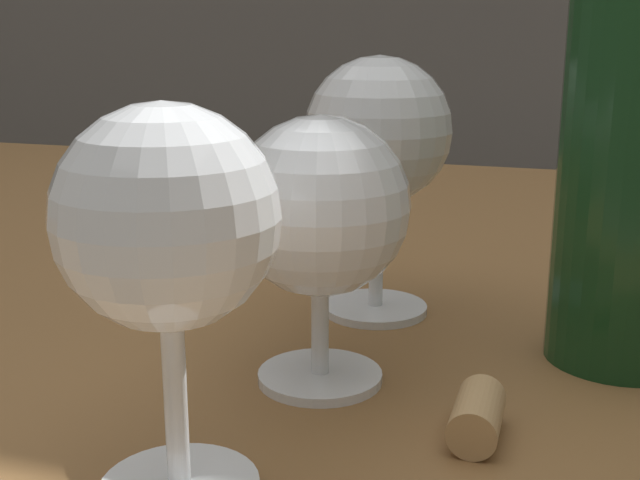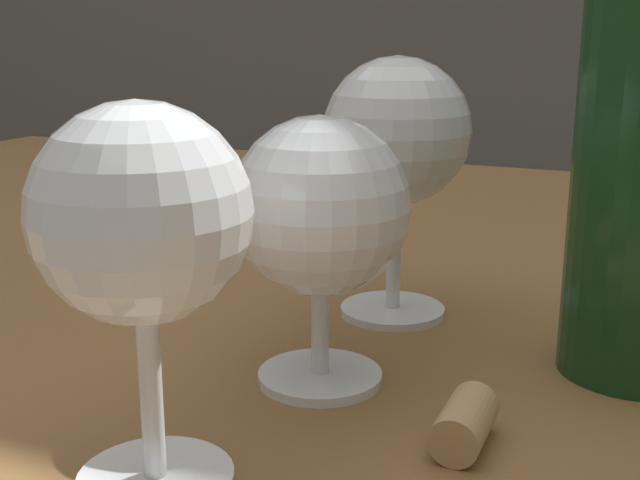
{
  "view_description": "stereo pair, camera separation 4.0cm",
  "coord_description": "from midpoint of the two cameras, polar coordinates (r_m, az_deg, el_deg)",
  "views": [
    {
      "loc": [
        0.22,
        -0.6,
        0.94
      ],
      "look_at": [
        0.1,
        -0.23,
        0.84
      ],
      "focal_mm": 45.88,
      "sensor_mm": 36.0,
      "label": 1
    },
    {
      "loc": [
        0.26,
        -0.59,
        0.94
      ],
      "look_at": [
        0.1,
        -0.23,
        0.84
      ],
      "focal_mm": 45.88,
      "sensor_mm": 36.0,
      "label": 2
    }
  ],
  "objects": [
    {
      "name": "wine_glass_cabernet",
      "position": [
        0.4,
        -2.89,
        1.91
      ],
      "size": [
        0.09,
        0.09,
        0.14
      ],
      "color": "white",
      "rests_on": "dining_table"
    },
    {
      "name": "wine_bottle",
      "position": [
        0.45,
        18.92,
        6.48
      ],
      "size": [
        0.08,
        0.08,
        0.3
      ],
      "color": "#143819",
      "rests_on": "dining_table"
    },
    {
      "name": "wine_glass_white",
      "position": [
        0.5,
        1.78,
        7.18
      ],
      "size": [
        0.09,
        0.09,
        0.16
      ],
      "color": "white",
      "rests_on": "dining_table"
    },
    {
      "name": "wine_glass_port",
      "position": [
        0.3,
        -14.4,
        0.62
      ],
      "size": [
        0.08,
        0.08,
        0.15
      ],
      "color": "white",
      "rests_on": "dining_table"
    },
    {
      "name": "dining_table",
      "position": [
        0.69,
        -4.0,
        -7.58
      ],
      "size": [
        1.45,
        0.94,
        0.76
      ],
      "color": "brown",
      "rests_on": "ground_plane"
    },
    {
      "name": "cork",
      "position": [
        0.37,
        7.81,
        -12.14
      ],
      "size": [
        0.02,
        0.04,
        0.02
      ],
      "primitive_type": "cylinder",
      "rotation": [
        1.57,
        0.0,
        0.0
      ],
      "color": "tan",
      "rests_on": "dining_table"
    }
  ]
}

